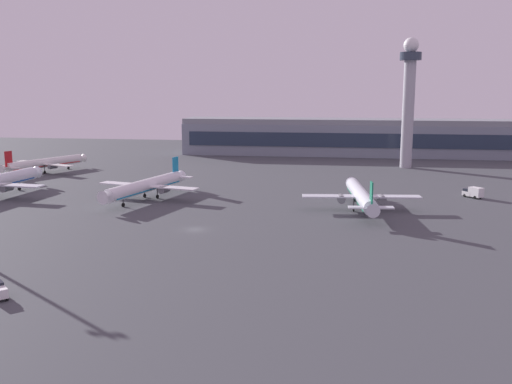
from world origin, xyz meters
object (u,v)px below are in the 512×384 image
Objects in this scene: airplane_far_stand at (147,186)px; catering_truck at (473,192)px; airplane_taxiway_distant at (45,163)px; airplane_terminal_side at (361,196)px; control_tower at (409,95)px.

airplane_far_stand reaches higher than catering_truck.
airplane_far_stand reaches higher than airplane_taxiway_distant.
airplane_far_stand is 6.51× the size of catering_truck.
airplane_taxiway_distant is at bearing -24.90° from airplane_far_stand.
airplane_taxiway_distant reaches higher than catering_truck.
catering_truck is (31.48, 21.20, -2.10)m from airplane_terminal_side.
catering_truck is (12.30, -60.58, -26.12)m from control_tower.
airplane_terminal_side is 6.44× the size of catering_truck.
control_tower reaches higher than airplane_far_stand.
control_tower is 67.11m from catering_truck.
control_tower is 1.44× the size of airplane_taxiway_distant.
airplane_terminal_side reaches higher than airplane_taxiway_distant.
catering_truck is at bearing 12.80° from airplane_taxiway_distant.
control_tower is at bearing -121.83° from airplane_far_stand.
airplane_taxiway_distant is at bearing 131.14° from catering_truck.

